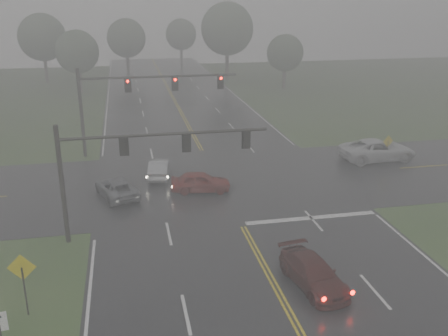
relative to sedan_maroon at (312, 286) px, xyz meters
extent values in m
cube|color=black|center=(-1.79, 12.91, 0.00)|extent=(18.00, 160.00, 0.02)
cube|color=black|center=(-1.79, 14.91, 0.00)|extent=(120.00, 14.00, 0.02)
cube|color=silver|center=(2.71, 7.31, 0.00)|extent=(8.50, 0.50, 0.01)
imported|color=#3A0C0A|center=(0.00, 0.00, 0.00)|extent=(2.57, 4.87, 1.34)
imported|color=maroon|center=(-3.41, 13.18, 0.00)|extent=(4.42, 2.24, 1.44)
imported|color=#96999D|center=(-6.03, 16.85, 0.00)|extent=(2.13, 4.42, 1.40)
imported|color=#5B5D63|center=(-9.27, 13.37, 0.00)|extent=(3.42, 4.95, 1.26)
imported|color=silver|center=(12.41, 17.34, 0.00)|extent=(6.53, 3.24, 1.78)
cylinder|color=black|center=(-11.99, 7.08, 3.42)|extent=(0.27, 0.27, 6.84)
cylinder|color=black|center=(-11.99, 7.08, 6.08)|extent=(0.17, 0.17, 0.76)
cylinder|color=black|center=(-6.22, 7.08, 6.03)|extent=(11.53, 0.17, 0.17)
cube|color=black|center=(-8.53, 7.08, 5.46)|extent=(0.32, 0.27, 1.00)
cube|color=black|center=(-8.53, 7.23, 5.46)|extent=(0.52, 0.03, 1.19)
cube|color=black|center=(-5.07, 7.08, 5.46)|extent=(0.32, 0.27, 1.00)
cube|color=black|center=(-5.07, 7.23, 5.46)|extent=(0.52, 0.03, 1.19)
cube|color=black|center=(-1.61, 7.08, 5.46)|extent=(0.32, 0.27, 1.00)
cube|color=black|center=(-1.61, 7.23, 5.46)|extent=(0.52, 0.03, 1.19)
cylinder|color=black|center=(-11.99, 23.31, 3.81)|extent=(0.30, 0.30, 7.62)
cylinder|color=black|center=(-11.99, 23.31, 6.77)|extent=(0.19, 0.19, 0.85)
cylinder|color=black|center=(-5.30, 23.31, 6.72)|extent=(13.38, 0.19, 0.19)
cube|color=black|center=(-7.97, 23.31, 6.08)|extent=(0.36, 0.30, 1.11)
cube|color=black|center=(-7.97, 23.47, 6.08)|extent=(0.58, 0.03, 1.32)
cylinder|color=#FF0C05|center=(-7.97, 23.14, 6.43)|extent=(0.23, 0.06, 0.23)
cube|color=black|center=(-3.96, 23.31, 6.08)|extent=(0.36, 0.30, 1.11)
cube|color=black|center=(-3.96, 23.47, 6.08)|extent=(0.58, 0.03, 1.32)
cylinder|color=#FF0C05|center=(-3.96, 23.14, 6.43)|extent=(0.23, 0.06, 0.23)
cube|color=black|center=(0.06, 23.31, 6.08)|extent=(0.36, 0.30, 1.11)
cube|color=black|center=(0.06, 23.47, 6.08)|extent=(0.58, 0.03, 1.32)
cylinder|color=#FF0C05|center=(0.06, 23.14, 6.43)|extent=(0.23, 0.06, 0.23)
cylinder|color=black|center=(-13.09, 0.29, 1.17)|extent=(0.08, 0.08, 2.34)
cube|color=#D1BB0C|center=(-13.09, 0.32, 2.34)|extent=(1.23, 0.18, 1.23)
cylinder|color=black|center=(12.74, 16.35, 0.95)|extent=(0.06, 0.06, 1.90)
cube|color=#D1BB0C|center=(12.74, 16.38, 1.90)|extent=(0.99, 0.24, 1.00)
cylinder|color=#342922|center=(-14.40, 54.20, 1.69)|extent=(0.55, 0.55, 3.38)
sphere|color=#36462E|center=(-14.40, 54.20, 5.82)|extent=(6.01, 6.01, 6.01)
cylinder|color=#342922|center=(8.59, 61.64, 2.37)|extent=(0.60, 0.60, 4.74)
sphere|color=#36462E|center=(8.59, 61.64, 8.17)|extent=(8.43, 8.43, 8.43)
cylinder|color=#342922|center=(-7.35, 69.49, 1.85)|extent=(0.59, 0.59, 3.70)
sphere|color=#36462E|center=(-7.35, 69.49, 6.36)|extent=(6.57, 6.57, 6.57)
cylinder|color=#342922|center=(15.37, 52.15, 1.52)|extent=(0.54, 0.54, 3.05)
sphere|color=#36462E|center=(15.37, 52.15, 5.25)|extent=(5.42, 5.42, 5.42)
cylinder|color=#342922|center=(-20.23, 64.09, 2.06)|extent=(0.51, 0.51, 4.13)
sphere|color=#36462E|center=(-20.23, 64.09, 7.11)|extent=(7.34, 7.34, 7.34)
cylinder|color=#342922|center=(3.48, 81.99, 1.73)|extent=(0.53, 0.53, 3.45)
sphere|color=#36462E|center=(3.48, 81.99, 5.94)|extent=(6.14, 6.14, 6.14)
camera|label=1|loc=(-8.33, -19.65, 13.29)|focal=40.00mm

